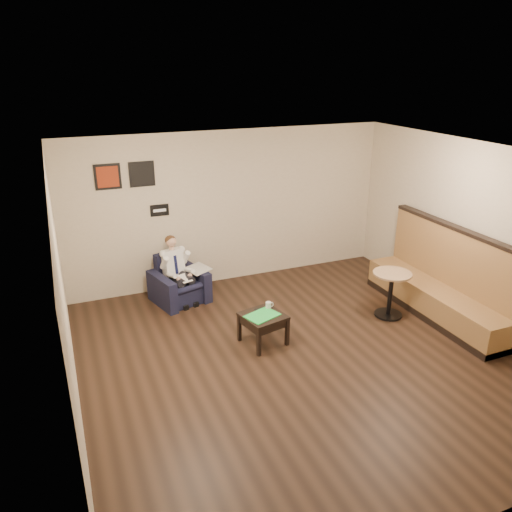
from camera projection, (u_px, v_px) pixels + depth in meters
name	position (u px, v px, depth m)	size (l,w,h in m)	color
ground	(304.00, 357.00, 7.03)	(6.00, 6.00, 0.00)	black
wall_back	(230.00, 208.00, 9.10)	(6.00, 0.02, 2.80)	beige
wall_front	(487.00, 400.00, 3.93)	(6.00, 0.02, 2.80)	beige
wall_left	(65.00, 306.00, 5.45)	(0.02, 6.00, 2.80)	beige
wall_right	(482.00, 237.00, 7.58)	(0.02, 6.00, 2.80)	beige
ceiling	(312.00, 158.00, 6.01)	(6.00, 6.00, 0.02)	white
seating_sign	(160.00, 210.00, 8.59)	(0.32, 0.02, 0.20)	black
art_print_left	(108.00, 177.00, 8.07)	(0.42, 0.03, 0.42)	maroon
art_print_right	(142.00, 174.00, 8.26)	(0.42, 0.03, 0.42)	black
armchair	(179.00, 280.00, 8.55)	(0.82, 0.82, 0.80)	black
seated_man	(182.00, 274.00, 8.42)	(0.52, 0.78, 1.09)	white
lap_papers	(184.00, 278.00, 8.38)	(0.18, 0.26, 0.01)	white
newspaper	(198.00, 269.00, 8.63)	(0.35, 0.43, 0.01)	silver
side_table	(263.00, 329.00, 7.31)	(0.57, 0.57, 0.46)	black
green_folder	(262.00, 315.00, 7.19)	(0.46, 0.33, 0.01)	green
coffee_mug	(268.00, 305.00, 7.40)	(0.08, 0.08, 0.10)	white
smartphone	(259.00, 309.00, 7.38)	(0.14, 0.07, 0.01)	black
banquette	(439.00, 274.00, 7.98)	(0.67, 2.82, 1.44)	olive
cafe_table	(390.00, 294.00, 8.06)	(0.61, 0.61, 0.76)	#9D7955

